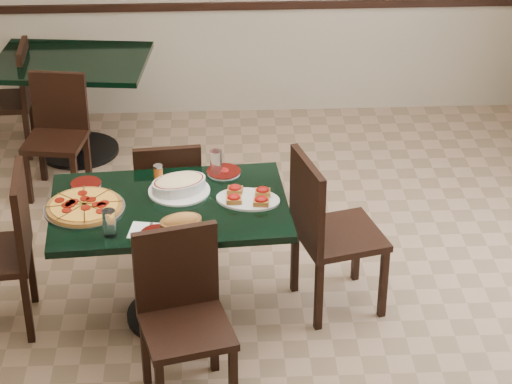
{
  "coord_description": "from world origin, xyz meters",
  "views": [
    {
      "loc": [
        -0.08,
        -4.72,
        3.47
      ],
      "look_at": [
        0.14,
        0.0,
        0.79
      ],
      "focal_mm": 70.0,
      "sensor_mm": 36.0,
      "label": 1
    }
  ],
  "objects_px": {
    "chair_right": "(325,226)",
    "back_chair_left": "(14,93)",
    "bruschetta_platter": "(248,197)",
    "chair_left": "(4,243)",
    "chair_near": "(182,308)",
    "lasagna_casserole": "(179,184)",
    "chair_far": "(168,196)",
    "back_chair_near": "(57,128)",
    "back_table": "(73,88)",
    "main_table": "(171,232)",
    "bread_basket": "(181,223)",
    "pepperoni_pizza": "(84,206)"
  },
  "relations": [
    {
      "from": "back_chair_near",
      "to": "lasagna_casserole",
      "type": "distance_m",
      "value": 1.71
    },
    {
      "from": "chair_near",
      "to": "back_chair_near",
      "type": "distance_m",
      "value": 2.37
    },
    {
      "from": "lasagna_casserole",
      "to": "main_table",
      "type": "bearing_deg",
      "value": -134.7
    },
    {
      "from": "chair_far",
      "to": "lasagna_casserole",
      "type": "relative_size",
      "value": 2.34
    },
    {
      "from": "pepperoni_pizza",
      "to": "chair_left",
      "type": "bearing_deg",
      "value": 177.09
    },
    {
      "from": "chair_near",
      "to": "lasagna_casserole",
      "type": "relative_size",
      "value": 2.53
    },
    {
      "from": "main_table",
      "to": "bread_basket",
      "type": "xyz_separation_m",
      "value": [
        0.07,
        -0.27,
        0.22
      ]
    },
    {
      "from": "chair_near",
      "to": "lasagna_casserole",
      "type": "bearing_deg",
      "value": 77.27
    },
    {
      "from": "chair_near",
      "to": "bruschetta_platter",
      "type": "height_order",
      "value": "chair_near"
    },
    {
      "from": "bread_basket",
      "to": "chair_far",
      "type": "bearing_deg",
      "value": 77.03
    },
    {
      "from": "lasagna_casserole",
      "to": "chair_right",
      "type": "bearing_deg",
      "value": -27.92
    },
    {
      "from": "chair_near",
      "to": "chair_left",
      "type": "height_order",
      "value": "chair_left"
    },
    {
      "from": "back_table",
      "to": "chair_far",
      "type": "xyz_separation_m",
      "value": [
        0.73,
        -1.53,
        -0.05
      ]
    },
    {
      "from": "main_table",
      "to": "chair_left",
      "type": "xyz_separation_m",
      "value": [
        -0.91,
        -0.01,
        -0.03
      ]
    },
    {
      "from": "chair_near",
      "to": "back_chair_near",
      "type": "xyz_separation_m",
      "value": [
        -0.9,
        2.19,
        -0.05
      ]
    },
    {
      "from": "chair_near",
      "to": "chair_right",
      "type": "relative_size",
      "value": 0.94
    },
    {
      "from": "chair_far",
      "to": "bruschetta_platter",
      "type": "xyz_separation_m",
      "value": [
        0.46,
        -0.56,
        0.3
      ]
    },
    {
      "from": "back_table",
      "to": "back_chair_near",
      "type": "bearing_deg",
      "value": -89.85
    },
    {
      "from": "pepperoni_pizza",
      "to": "back_chair_left",
      "type": "bearing_deg",
      "value": 109.26
    },
    {
      "from": "bruschetta_platter",
      "to": "chair_near",
      "type": "bearing_deg",
      "value": -105.23
    },
    {
      "from": "chair_left",
      "to": "back_chair_near",
      "type": "height_order",
      "value": "chair_left"
    },
    {
      "from": "lasagna_casserole",
      "to": "back_table",
      "type": "bearing_deg",
      "value": 89.39
    },
    {
      "from": "chair_right",
      "to": "back_chair_left",
      "type": "bearing_deg",
      "value": 29.62
    },
    {
      "from": "bread_basket",
      "to": "main_table",
      "type": "bearing_deg",
      "value": 84.59
    },
    {
      "from": "chair_right",
      "to": "pepperoni_pizza",
      "type": "xyz_separation_m",
      "value": [
        -1.31,
        -0.1,
        0.22
      ]
    },
    {
      "from": "lasagna_casserole",
      "to": "bread_basket",
      "type": "bearing_deg",
      "value": -110.7
    },
    {
      "from": "pepperoni_pizza",
      "to": "bruschetta_platter",
      "type": "height_order",
      "value": "bruschetta_platter"
    },
    {
      "from": "chair_left",
      "to": "lasagna_casserole",
      "type": "distance_m",
      "value": 1.01
    },
    {
      "from": "back_chair_left",
      "to": "pepperoni_pizza",
      "type": "distance_m",
      "value": 2.35
    },
    {
      "from": "back_table",
      "to": "chair_right",
      "type": "relative_size",
      "value": 1.2
    },
    {
      "from": "back_chair_near",
      "to": "bruschetta_platter",
      "type": "height_order",
      "value": "back_chair_near"
    },
    {
      "from": "bread_basket",
      "to": "bruschetta_platter",
      "type": "bearing_deg",
      "value": 18.43
    },
    {
      "from": "chair_near",
      "to": "bread_basket",
      "type": "bearing_deg",
      "value": 76.25
    },
    {
      "from": "main_table",
      "to": "chair_near",
      "type": "distance_m",
      "value": 0.63
    },
    {
      "from": "pepperoni_pizza",
      "to": "lasagna_casserole",
      "type": "distance_m",
      "value": 0.53
    },
    {
      "from": "main_table",
      "to": "bread_basket",
      "type": "relative_size",
      "value": 5.11
    },
    {
      "from": "bruschetta_platter",
      "to": "bread_basket",
      "type": "bearing_deg",
      "value": -127.91
    },
    {
      "from": "back_chair_left",
      "to": "lasagna_casserole",
      "type": "xyz_separation_m",
      "value": [
        1.27,
        -2.04,
        0.33
      ]
    },
    {
      "from": "chair_left",
      "to": "back_chair_left",
      "type": "distance_m",
      "value": 2.2
    },
    {
      "from": "main_table",
      "to": "chair_near",
      "type": "bearing_deg",
      "value": -87.41
    },
    {
      "from": "chair_far",
      "to": "bruschetta_platter",
      "type": "bearing_deg",
      "value": 123.75
    },
    {
      "from": "back_chair_left",
      "to": "chair_left",
      "type": "bearing_deg",
      "value": 5.9
    },
    {
      "from": "bread_basket",
      "to": "back_chair_left",
      "type": "bearing_deg",
      "value": 97.95
    },
    {
      "from": "main_table",
      "to": "pepperoni_pizza",
      "type": "height_order",
      "value": "pepperoni_pizza"
    },
    {
      "from": "chair_right",
      "to": "chair_near",
      "type": "bearing_deg",
      "value": 116.06
    },
    {
      "from": "back_table",
      "to": "pepperoni_pizza",
      "type": "xyz_separation_m",
      "value": [
        0.32,
        -2.14,
        0.24
      ]
    },
    {
      "from": "back_chair_near",
      "to": "pepperoni_pizza",
      "type": "xyz_separation_m",
      "value": [
        0.37,
        -1.6,
        0.3
      ]
    },
    {
      "from": "main_table",
      "to": "chair_right",
      "type": "distance_m",
      "value": 0.87
    },
    {
      "from": "bruschetta_platter",
      "to": "chair_left",
      "type": "bearing_deg",
      "value": -165.16
    },
    {
      "from": "back_chair_near",
      "to": "bruschetta_platter",
      "type": "xyz_separation_m",
      "value": [
        1.25,
        -1.55,
        0.31
      ]
    }
  ]
}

